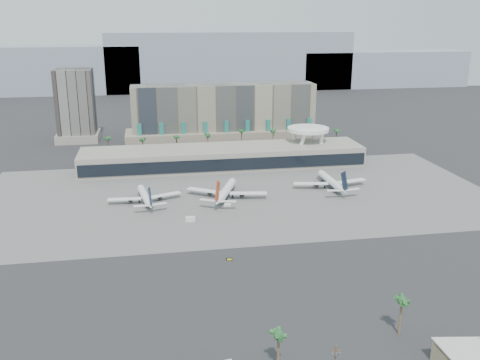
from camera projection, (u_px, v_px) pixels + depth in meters
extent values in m
plane|color=#232326|center=(261.00, 236.00, 222.70)|extent=(900.00, 900.00, 0.00)
cube|color=#5B5B59|center=(238.00, 195.00, 274.50)|extent=(260.00, 130.00, 0.06)
cube|color=gray|center=(28.00, 70.00, 627.75)|extent=(260.00, 60.00, 55.00)
cube|color=gray|center=(229.00, 61.00, 665.04)|extent=(300.00, 60.00, 70.00)
cube|color=gray|center=(380.00, 69.00, 701.60)|extent=(220.00, 60.00, 45.00)
cube|color=gray|center=(224.00, 114.00, 383.04)|extent=(130.00, 22.00, 42.00)
cube|color=gray|center=(224.00, 136.00, 385.84)|extent=(140.00, 30.00, 10.00)
cube|color=#206F65|center=(140.00, 137.00, 365.38)|extent=(3.00, 2.00, 18.00)
cube|color=#206F65|center=(162.00, 136.00, 367.84)|extent=(3.00, 2.00, 18.00)
cube|color=#206F65|center=(184.00, 135.00, 370.31)|extent=(3.00, 2.00, 18.00)
cube|color=#206F65|center=(205.00, 134.00, 372.78)|extent=(3.00, 2.00, 18.00)
cube|color=#206F65|center=(226.00, 134.00, 375.25)|extent=(3.00, 2.00, 18.00)
cube|color=#206F65|center=(247.00, 133.00, 377.71)|extent=(3.00, 2.00, 18.00)
cube|color=#206F65|center=(268.00, 132.00, 380.18)|extent=(3.00, 2.00, 18.00)
cube|color=#206F65|center=(288.00, 131.00, 382.65)|extent=(3.00, 2.00, 18.00)
cube|color=#206F65|center=(309.00, 131.00, 385.12)|extent=(3.00, 2.00, 18.00)
cube|color=black|center=(76.00, 105.00, 387.85)|extent=(26.00, 26.00, 52.00)
cube|color=#9C9689|center=(79.00, 136.00, 394.58)|extent=(30.00, 30.00, 6.00)
cube|color=#9C9689|center=(223.00, 157.00, 324.56)|extent=(170.00, 32.00, 12.00)
cube|color=black|center=(227.00, 165.00, 309.44)|extent=(168.00, 0.60, 7.00)
cube|color=black|center=(223.00, 145.00, 322.43)|extent=(170.00, 12.00, 2.50)
cylinder|color=white|center=(314.00, 141.00, 344.83)|extent=(6.98, 6.99, 21.89)
cylinder|color=white|center=(295.00, 141.00, 342.74)|extent=(6.98, 6.99, 21.89)
cylinder|color=white|center=(301.00, 146.00, 330.75)|extent=(6.98, 6.99, 21.89)
cylinder|color=white|center=(320.00, 145.00, 332.84)|extent=(6.98, 6.99, 21.89)
cylinder|color=white|center=(308.00, 129.00, 335.16)|extent=(26.00, 26.00, 2.20)
cylinder|color=white|center=(308.00, 127.00, 334.78)|extent=(16.00, 16.00, 1.20)
cylinder|color=brown|center=(109.00, 148.00, 346.01)|extent=(0.70, 0.70, 12.00)
sphere|color=#215429|center=(108.00, 140.00, 344.34)|extent=(2.80, 2.80, 2.80)
cylinder|color=brown|center=(143.00, 147.00, 349.63)|extent=(0.70, 0.70, 12.00)
sphere|color=#215429|center=(142.00, 138.00, 347.96)|extent=(2.80, 2.80, 2.80)
cylinder|color=brown|center=(177.00, 146.00, 353.25)|extent=(0.70, 0.70, 12.00)
sphere|color=#215429|center=(176.00, 137.00, 351.58)|extent=(2.80, 2.80, 2.80)
cylinder|color=brown|center=(208.00, 144.00, 356.70)|extent=(0.70, 0.70, 12.00)
sphere|color=#215429|center=(208.00, 136.00, 355.03)|extent=(2.80, 2.80, 2.80)
cylinder|color=brown|center=(242.00, 143.00, 360.49)|extent=(0.70, 0.70, 12.00)
sphere|color=#215429|center=(242.00, 135.00, 358.82)|extent=(2.80, 2.80, 2.80)
cylinder|color=brown|center=(274.00, 142.00, 364.10)|extent=(0.70, 0.70, 12.00)
sphere|color=#215429|center=(274.00, 134.00, 362.44)|extent=(2.80, 2.80, 2.80)
cylinder|color=brown|center=(305.00, 141.00, 367.72)|extent=(0.70, 0.70, 12.00)
sphere|color=#215429|center=(305.00, 132.00, 366.06)|extent=(2.80, 2.80, 2.80)
cylinder|color=brown|center=(337.00, 139.00, 371.51)|extent=(0.70, 0.70, 12.00)
sphere|color=#215429|center=(337.00, 131.00, 369.84)|extent=(2.80, 2.80, 2.80)
cube|color=#4C3826|center=(336.00, 350.00, 128.84)|extent=(3.20, 0.22, 0.22)
cylinder|color=slate|center=(333.00, 355.00, 128.66)|extent=(0.56, 0.56, 0.90)
cylinder|color=slate|center=(336.00, 355.00, 128.80)|extent=(0.56, 0.56, 0.90)
cylinder|color=slate|center=(340.00, 354.00, 128.95)|extent=(0.56, 0.56, 0.90)
cylinder|color=black|center=(330.00, 350.00, 128.54)|extent=(0.12, 0.12, 0.30)
cylinder|color=black|center=(341.00, 349.00, 129.00)|extent=(0.12, 0.12, 0.30)
cylinder|color=white|center=(145.00, 195.00, 263.59)|extent=(7.39, 24.92, 3.62)
cylinder|color=black|center=(145.00, 196.00, 263.63)|extent=(7.24, 24.42, 3.54)
cone|color=white|center=(140.00, 187.00, 276.38)|extent=(4.20, 4.58, 3.62)
cone|color=white|center=(150.00, 205.00, 249.08)|extent=(4.83, 8.60, 3.62)
cube|color=white|center=(124.00, 199.00, 259.86)|extent=(16.44, 4.49, 0.32)
cube|color=white|center=(165.00, 195.00, 265.99)|extent=(16.49, 9.18, 0.32)
cylinder|color=black|center=(130.00, 200.00, 261.37)|extent=(2.52, 3.88, 1.99)
cylinder|color=black|center=(159.00, 197.00, 265.83)|extent=(2.52, 3.88, 1.99)
cube|color=black|center=(150.00, 196.00, 246.47)|extent=(1.72, 8.18, 9.52)
cube|color=white|center=(142.00, 206.00, 246.87)|extent=(7.26, 2.10, 0.23)
cube|color=white|center=(159.00, 204.00, 249.38)|extent=(7.50, 4.00, 0.23)
cylinder|color=black|center=(142.00, 194.00, 273.03)|extent=(0.45, 0.45, 1.45)
cylinder|color=black|center=(139.00, 201.00, 262.62)|extent=(0.63, 0.63, 1.45)
cylinder|color=black|center=(151.00, 200.00, 264.40)|extent=(0.63, 0.63, 1.45)
cylinder|color=white|center=(227.00, 190.00, 270.22)|extent=(13.92, 27.77, 4.13)
cylinder|color=black|center=(227.00, 190.00, 270.26)|extent=(13.65, 27.22, 4.05)
cone|color=white|center=(233.00, 181.00, 285.37)|extent=(5.52, 5.81, 4.13)
cone|color=white|center=(218.00, 201.00, 253.04)|extent=(7.18, 10.15, 4.13)
cube|color=white|center=(204.00, 190.00, 271.51)|extent=(17.84, 13.57, 0.36)
cube|color=white|center=(248.00, 193.00, 267.35)|extent=(18.99, 6.97, 0.36)
cylinder|color=black|center=(211.00, 192.00, 271.73)|extent=(3.60, 4.67, 2.27)
cylinder|color=black|center=(242.00, 194.00, 268.70)|extent=(3.60, 4.67, 2.27)
cube|color=#A42D12|center=(217.00, 191.00, 250.02)|extent=(3.83, 8.94, 10.87)
cube|color=white|center=(208.00, 200.00, 252.77)|extent=(8.32, 5.98, 0.26)
cube|color=white|center=(227.00, 201.00, 251.07)|extent=(8.56, 4.06, 0.26)
cylinder|color=black|center=(231.00, 189.00, 281.37)|extent=(0.52, 0.52, 1.65)
cylinder|color=black|center=(220.00, 196.00, 270.70)|extent=(0.72, 0.72, 1.65)
cylinder|color=black|center=(233.00, 196.00, 269.49)|extent=(0.72, 0.72, 1.65)
cylinder|color=white|center=(330.00, 181.00, 285.88)|extent=(4.80, 27.64, 4.04)
cylinder|color=black|center=(330.00, 181.00, 285.93)|extent=(4.70, 27.09, 3.96)
cone|color=white|center=(320.00, 173.00, 300.68)|extent=(4.16, 4.65, 4.04)
cone|color=white|center=(343.00, 190.00, 269.11)|extent=(4.29, 9.19, 4.04)
cube|color=white|center=(311.00, 183.00, 283.00)|extent=(18.60, 7.25, 0.35)
cube|color=white|center=(350.00, 181.00, 287.23)|extent=(18.61, 8.19, 0.35)
cylinder|color=black|center=(316.00, 185.00, 284.35)|extent=(2.33, 4.10, 2.22)
cylinder|color=black|center=(344.00, 183.00, 287.42)|extent=(2.33, 4.10, 2.22)
cube|color=black|center=(344.00, 181.00, 266.16)|extent=(0.76, 9.18, 10.63)
cube|color=white|center=(335.00, 190.00, 267.15)|extent=(8.27, 3.11, 0.25)
cube|color=white|center=(352.00, 189.00, 268.88)|extent=(8.33, 3.53, 0.25)
cylinder|color=black|center=(323.00, 180.00, 296.78)|extent=(0.50, 0.50, 1.62)
cylinder|color=black|center=(325.00, 187.00, 285.15)|extent=(0.71, 0.71, 1.62)
cylinder|color=black|center=(336.00, 186.00, 286.38)|extent=(0.71, 0.71, 1.62)
cube|color=silver|center=(190.00, 219.00, 238.65)|extent=(4.47, 2.44, 2.11)
cube|color=white|center=(227.00, 205.00, 256.77)|extent=(3.52, 2.73, 1.59)
cube|color=black|center=(229.00, 259.00, 200.43)|extent=(2.27, 0.53, 1.02)
cube|color=yellow|center=(229.00, 259.00, 200.25)|extent=(1.63, 0.21, 0.61)
cylinder|color=black|center=(227.00, 260.00, 200.35)|extent=(0.12, 0.12, 0.61)
cylinder|color=black|center=(231.00, 260.00, 200.62)|extent=(0.12, 0.12, 0.61)
cylinder|color=brown|center=(278.00, 352.00, 136.85)|extent=(0.70, 0.70, 10.73)
sphere|color=#215429|center=(279.00, 335.00, 135.37)|extent=(2.80, 2.80, 2.80)
cylinder|color=brown|center=(400.00, 317.00, 152.39)|extent=(0.70, 0.70, 11.21)
sphere|color=#215429|center=(402.00, 300.00, 150.84)|extent=(2.80, 2.80, 2.80)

